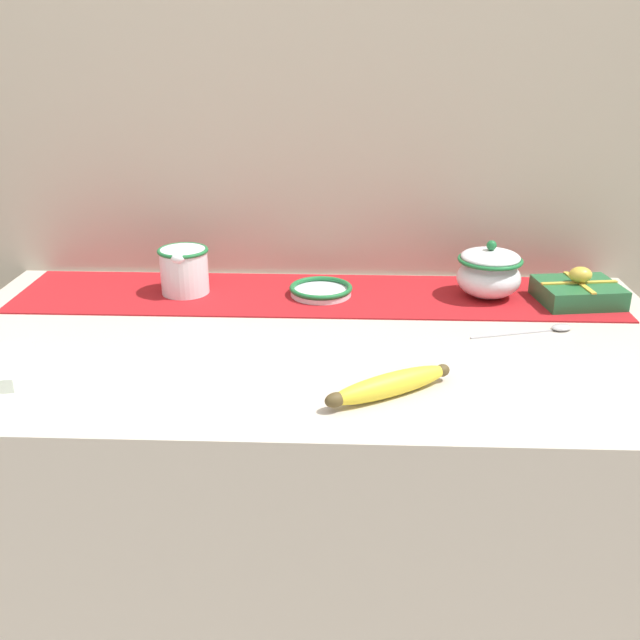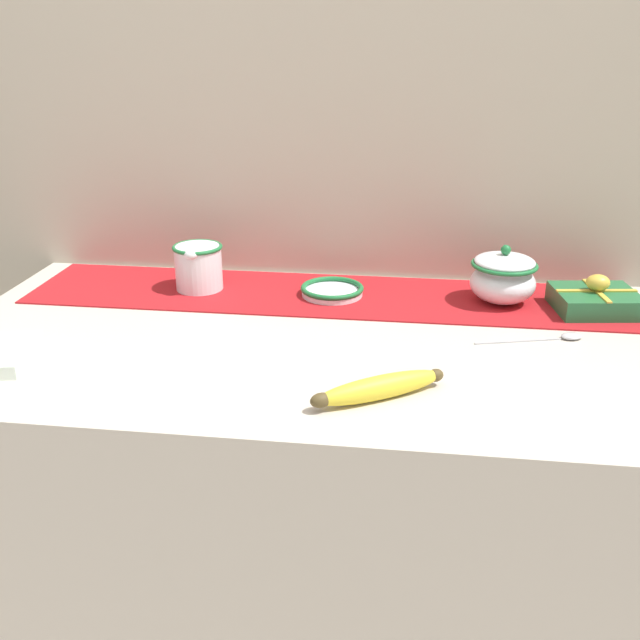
{
  "view_description": "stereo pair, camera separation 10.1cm",
  "coord_description": "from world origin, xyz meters",
  "px_view_note": "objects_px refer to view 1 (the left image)",
  "views": [
    {
      "loc": [
        0.07,
        -1.16,
        1.41
      ],
      "look_at": [
        0.02,
        -0.04,
        0.96
      ],
      "focal_mm": 40.0,
      "sensor_mm": 36.0,
      "label": 1
    },
    {
      "loc": [
        0.17,
        -1.15,
        1.41
      ],
      "look_at": [
        0.02,
        -0.04,
        0.96
      ],
      "focal_mm": 40.0,
      "sensor_mm": 36.0,
      "label": 2
    }
  ],
  "objects_px": {
    "cream_pitcher": "(184,269)",
    "sugar_bowl": "(489,272)",
    "banana": "(390,385)",
    "gift_box": "(578,291)",
    "spoon": "(553,328)",
    "small_dish": "(321,290)"
  },
  "relations": [
    {
      "from": "cream_pitcher",
      "to": "sugar_bowl",
      "type": "height_order",
      "value": "sugar_bowl"
    },
    {
      "from": "banana",
      "to": "gift_box",
      "type": "bearing_deg",
      "value": 45.93
    },
    {
      "from": "cream_pitcher",
      "to": "banana",
      "type": "xyz_separation_m",
      "value": [
        0.4,
        -0.43,
        -0.04
      ]
    },
    {
      "from": "banana",
      "to": "gift_box",
      "type": "relative_size",
      "value": 1.18
    },
    {
      "from": "spoon",
      "to": "banana",
      "type": "bearing_deg",
      "value": -155.24
    },
    {
      "from": "sugar_bowl",
      "to": "gift_box",
      "type": "bearing_deg",
      "value": -7.7
    },
    {
      "from": "spoon",
      "to": "gift_box",
      "type": "height_order",
      "value": "gift_box"
    },
    {
      "from": "cream_pitcher",
      "to": "banana",
      "type": "distance_m",
      "value": 0.59
    },
    {
      "from": "cream_pitcher",
      "to": "gift_box",
      "type": "relative_size",
      "value": 0.71
    },
    {
      "from": "small_dish",
      "to": "gift_box",
      "type": "relative_size",
      "value": 0.76
    },
    {
      "from": "small_dish",
      "to": "banana",
      "type": "height_order",
      "value": "banana"
    },
    {
      "from": "spoon",
      "to": "small_dish",
      "type": "bearing_deg",
      "value": 143.53
    },
    {
      "from": "cream_pitcher",
      "to": "sugar_bowl",
      "type": "distance_m",
      "value": 0.62
    },
    {
      "from": "cream_pitcher",
      "to": "small_dish",
      "type": "distance_m",
      "value": 0.28
    },
    {
      "from": "sugar_bowl",
      "to": "small_dish",
      "type": "height_order",
      "value": "sugar_bowl"
    },
    {
      "from": "sugar_bowl",
      "to": "spoon",
      "type": "height_order",
      "value": "sugar_bowl"
    },
    {
      "from": "banana",
      "to": "cream_pitcher",
      "type": "bearing_deg",
      "value": 132.76
    },
    {
      "from": "spoon",
      "to": "gift_box",
      "type": "bearing_deg",
      "value": 44.65
    },
    {
      "from": "small_dish",
      "to": "spoon",
      "type": "relative_size",
      "value": 0.67
    },
    {
      "from": "cream_pitcher",
      "to": "spoon",
      "type": "height_order",
      "value": "cream_pitcher"
    },
    {
      "from": "small_dish",
      "to": "gift_box",
      "type": "xyz_separation_m",
      "value": [
        0.51,
        -0.02,
        0.01
      ]
    },
    {
      "from": "gift_box",
      "to": "banana",
      "type": "bearing_deg",
      "value": -134.07
    }
  ]
}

